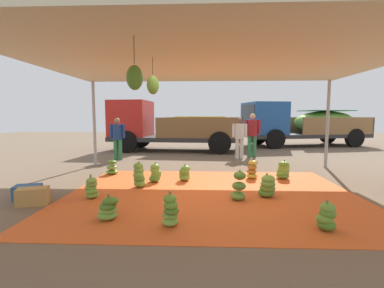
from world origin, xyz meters
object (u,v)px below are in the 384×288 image
(banana_bunch_9, at_px, (139,176))
(worker_1, at_px, (118,136))
(crate_0, at_px, (28,192))
(crate_1, at_px, (33,196))
(banana_bunch_7, at_px, (239,187))
(worker_2, at_px, (240,135))
(banana_bunch_11, at_px, (170,211))
(banana_bunch_1, at_px, (185,173))
(banana_bunch_2, at_px, (108,209))
(banana_bunch_5, at_px, (267,187))
(banana_bunch_3, at_px, (91,188))
(cargo_truck_far, at_px, (302,124))
(banana_bunch_8, at_px, (112,168))
(banana_bunch_0, at_px, (252,170))
(worker_0, at_px, (252,132))
(banana_bunch_10, at_px, (283,170))
(banana_bunch_6, at_px, (155,173))
(banana_bunch_4, at_px, (327,217))
(cargo_truck_main, at_px, (170,126))

(banana_bunch_9, bearing_deg, worker_1, 113.56)
(crate_0, bearing_deg, crate_1, -46.94)
(banana_bunch_7, height_order, worker_2, worker_2)
(banana_bunch_11, relative_size, crate_0, 1.10)
(crate_0, bearing_deg, worker_2, 48.45)
(banana_bunch_1, relative_size, banana_bunch_2, 0.98)
(banana_bunch_5, bearing_deg, banana_bunch_2, -154.77)
(banana_bunch_3, height_order, worker_1, worker_1)
(crate_1, bearing_deg, cargo_truck_far, 51.23)
(banana_bunch_1, height_order, banana_bunch_8, banana_bunch_8)
(worker_2, relative_size, crate_1, 2.97)
(banana_bunch_0, height_order, banana_bunch_8, banana_bunch_0)
(banana_bunch_0, relative_size, worker_0, 0.30)
(banana_bunch_0, bearing_deg, banana_bunch_10, -0.92)
(banana_bunch_11, bearing_deg, worker_0, 71.18)
(banana_bunch_1, relative_size, banana_bunch_6, 0.87)
(banana_bunch_7, relative_size, crate_0, 1.24)
(banana_bunch_4, distance_m, crate_0, 5.47)
(banana_bunch_0, height_order, banana_bunch_11, banana_bunch_11)
(cargo_truck_far, bearing_deg, crate_1, -128.77)
(banana_bunch_5, bearing_deg, banana_bunch_6, 154.08)
(banana_bunch_9, bearing_deg, banana_bunch_0, 20.32)
(cargo_truck_far, height_order, worker_2, cargo_truck_far)
(banana_bunch_9, distance_m, worker_1, 4.42)
(banana_bunch_8, xyz_separation_m, cargo_truck_main, (0.97, 5.59, 0.98))
(banana_bunch_9, distance_m, banana_bunch_10, 3.75)
(banana_bunch_10, distance_m, crate_1, 5.79)
(banana_bunch_0, relative_size, cargo_truck_main, 0.08)
(banana_bunch_5, relative_size, crate_0, 1.01)
(banana_bunch_7, xyz_separation_m, crate_0, (-4.22, -0.08, -0.13))
(banana_bunch_6, xyz_separation_m, worker_1, (-2.03, 3.47, 0.70))
(banana_bunch_5, height_order, banana_bunch_8, banana_bunch_5)
(banana_bunch_0, bearing_deg, worker_0, 80.31)
(banana_bunch_0, bearing_deg, banana_bunch_2, -132.73)
(worker_1, bearing_deg, worker_2, 7.10)
(banana_bunch_11, bearing_deg, banana_bunch_4, -1.49)
(crate_0, bearing_deg, cargo_truck_far, 49.18)
(banana_bunch_2, bearing_deg, banana_bunch_11, -12.63)
(banana_bunch_8, distance_m, banana_bunch_9, 1.80)
(banana_bunch_2, bearing_deg, banana_bunch_10, 39.90)
(cargo_truck_far, relative_size, worker_1, 4.44)
(banana_bunch_10, bearing_deg, banana_bunch_6, -171.73)
(banana_bunch_7, bearing_deg, banana_bunch_4, -52.24)
(banana_bunch_7, distance_m, banana_bunch_9, 2.37)
(cargo_truck_main, bearing_deg, worker_2, -38.47)
(banana_bunch_2, relative_size, worker_0, 0.25)
(banana_bunch_11, xyz_separation_m, crate_0, (-3.03, 1.26, -0.09))
(cargo_truck_main, bearing_deg, banana_bunch_4, -69.82)
(banana_bunch_3, relative_size, banana_bunch_8, 1.02)
(banana_bunch_0, xyz_separation_m, banana_bunch_2, (-2.81, -3.05, -0.05))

